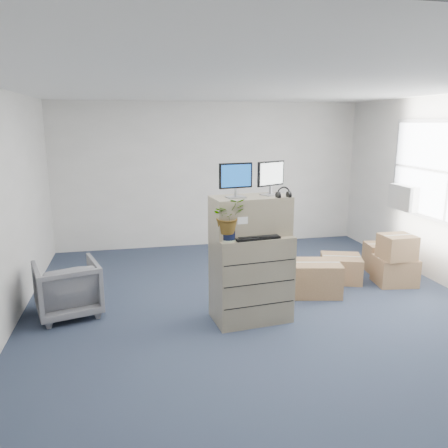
% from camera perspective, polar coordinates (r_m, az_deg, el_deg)
% --- Properties ---
extents(ground, '(7.00, 7.00, 0.00)m').
position_cam_1_polar(ground, '(5.68, 4.99, -11.97)').
color(ground, '#253143').
rests_on(ground, ground).
extents(wall_back, '(6.00, 0.02, 2.80)m').
position_cam_1_polar(wall_back, '(8.62, -1.77, 6.41)').
color(wall_back, beige).
rests_on(wall_back, ground).
extents(ac_unit, '(0.24, 0.60, 0.40)m').
position_cam_1_polar(ac_unit, '(7.80, 22.57, 3.23)').
color(ac_unit, white).
rests_on(ac_unit, wall_right).
extents(filing_cabinet_lower, '(0.98, 0.66, 1.08)m').
position_cam_1_polar(filing_cabinet_lower, '(5.43, 3.54, -6.99)').
color(filing_cabinet_lower, gray).
rests_on(filing_cabinet_lower, ground).
extents(filing_cabinet_upper, '(0.97, 0.56, 0.46)m').
position_cam_1_polar(filing_cabinet_upper, '(5.26, 3.45, 1.12)').
color(filing_cabinet_upper, gray).
rests_on(filing_cabinet_upper, filing_cabinet_lower).
extents(monitor_left, '(0.41, 0.19, 0.41)m').
position_cam_1_polar(monitor_left, '(5.08, 1.55, 5.99)').
color(monitor_left, '#99999E').
rests_on(monitor_left, filing_cabinet_upper).
extents(monitor_right, '(0.38, 0.24, 0.41)m').
position_cam_1_polar(monitor_right, '(5.30, 6.15, 6.23)').
color(monitor_right, '#99999E').
rests_on(monitor_right, filing_cabinet_upper).
extents(headphones, '(0.17, 0.04, 0.17)m').
position_cam_1_polar(headphones, '(5.18, 7.78, 3.97)').
color(headphones, black).
rests_on(headphones, filing_cabinet_upper).
extents(keyboard, '(0.56, 0.29, 0.03)m').
position_cam_1_polar(keyboard, '(5.12, 4.20, -1.71)').
color(keyboard, black).
rests_on(keyboard, filing_cabinet_lower).
extents(mouse, '(0.11, 0.09, 0.04)m').
position_cam_1_polar(mouse, '(5.32, 6.96, -1.17)').
color(mouse, silver).
rests_on(mouse, filing_cabinet_lower).
extents(water_bottle, '(0.08, 0.08, 0.29)m').
position_cam_1_polar(water_bottle, '(5.28, 3.95, 0.22)').
color(water_bottle, '#9C9EA5').
rests_on(water_bottle, filing_cabinet_lower).
extents(phone_dock, '(0.07, 0.06, 0.14)m').
position_cam_1_polar(phone_dock, '(5.23, 2.82, -1.03)').
color(phone_dock, silver).
rests_on(phone_dock, filing_cabinet_lower).
extents(external_drive, '(0.22, 0.17, 0.06)m').
position_cam_1_polar(external_drive, '(5.55, 6.75, -0.44)').
color(external_drive, black).
rests_on(external_drive, filing_cabinet_lower).
extents(tissue_box, '(0.24, 0.15, 0.08)m').
position_cam_1_polar(tissue_box, '(5.44, 6.90, 0.06)').
color(tissue_box, '#4685EE').
rests_on(tissue_box, external_drive).
extents(potted_plant, '(0.45, 0.48, 0.41)m').
position_cam_1_polar(potted_plant, '(4.97, 0.53, 0.43)').
color(potted_plant, '#ADC49E').
rests_on(potted_plant, filing_cabinet_lower).
extents(office_chair, '(0.91, 0.88, 0.77)m').
position_cam_1_polar(office_chair, '(5.93, -19.79, -7.60)').
color(office_chair, '#5C5C61').
rests_on(office_chair, ground).
extents(cardboard_boxes, '(2.29, 1.28, 0.78)m').
position_cam_1_polar(cardboard_boxes, '(7.00, 17.41, -5.31)').
color(cardboard_boxes, brown).
rests_on(cardboard_boxes, ground).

